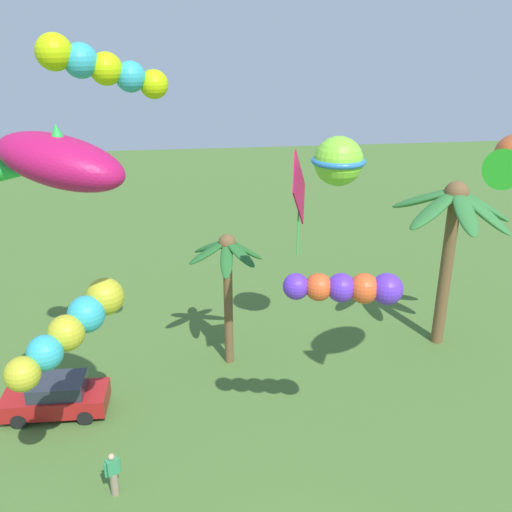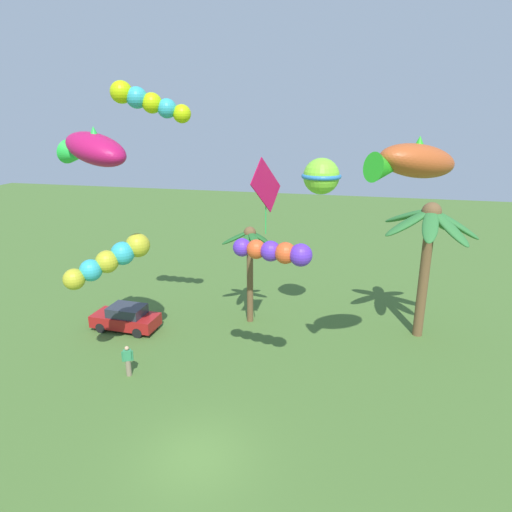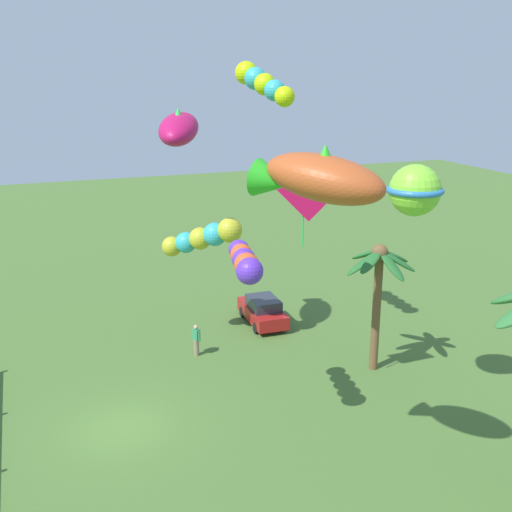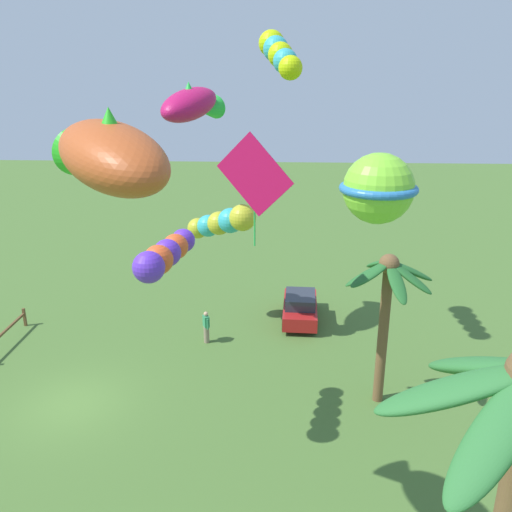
% 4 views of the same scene
% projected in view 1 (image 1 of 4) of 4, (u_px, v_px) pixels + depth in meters
% --- Properties ---
extents(palm_tree_0, '(3.31, 3.34, 6.03)m').
position_uv_depth(palm_tree_0, '(227.00, 266.00, 23.90)').
color(palm_tree_0, brown).
rests_on(palm_tree_0, ground).
extents(palm_tree_1, '(5.18, 5.46, 7.82)m').
position_uv_depth(palm_tree_1, '(452.00, 220.00, 24.95)').
color(palm_tree_1, brown).
rests_on(palm_tree_1, ground).
extents(parked_car_0, '(3.96, 1.86, 1.51)m').
position_uv_depth(parked_car_0, '(56.00, 397.00, 21.86)').
color(parked_car_0, '#A51919').
rests_on(parked_car_0, ground).
extents(spectator_0, '(0.50, 0.37, 1.59)m').
position_uv_depth(spectator_0, '(113.00, 474.00, 18.02)').
color(spectator_0, gray).
rests_on(spectator_0, ground).
extents(kite_tube_0, '(3.64, 1.72, 1.94)m').
position_uv_depth(kite_tube_0, '(100.00, 67.00, 16.56)').
color(kite_tube_0, '#BCDB0C').
extents(kite_diamond_1, '(0.91, 2.41, 3.55)m').
position_uv_depth(kite_diamond_1, '(299.00, 189.00, 18.06)').
color(kite_diamond_1, '#BD0F47').
extents(kite_fish_2, '(4.18, 2.99, 1.86)m').
position_uv_depth(kite_fish_2, '(53.00, 162.00, 13.87)').
color(kite_fish_2, '#B71353').
extents(kite_tube_3, '(3.43, 1.39, 0.94)m').
position_uv_depth(kite_tube_3, '(347.00, 288.00, 16.55)').
color(kite_tube_3, '#5C2DCC').
extents(kite_ball_4, '(2.27, 2.27, 1.87)m').
position_uv_depth(kite_ball_4, '(339.00, 161.00, 21.37)').
color(kite_ball_4, '#80DA33').
extents(kite_tube_6, '(3.16, 3.42, 2.19)m').
position_uv_depth(kite_tube_6, '(72.00, 328.00, 16.78)').
color(kite_tube_6, gold).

